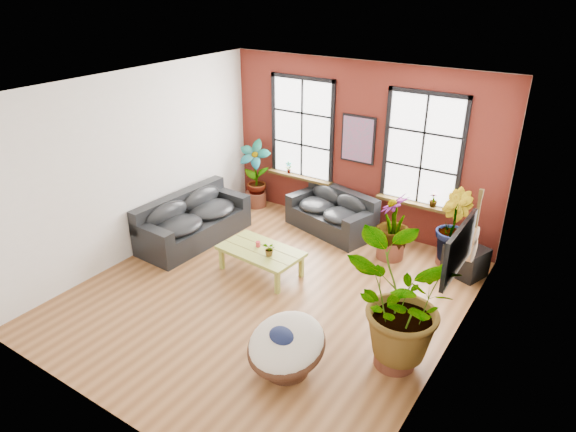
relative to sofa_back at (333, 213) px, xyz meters
name	(u,v)px	position (x,y,z in m)	size (l,w,h in m)	color
room	(272,198)	(0.29, -2.62, 1.35)	(6.04, 6.54, 3.54)	brown
sofa_back	(333,213)	(0.00, 0.00, 0.00)	(2.06, 1.38, 0.87)	black
sofa_left	(192,220)	(-2.19, -1.98, 0.04)	(1.12, 2.45, 0.95)	black
coffee_table	(261,252)	(-0.24, -2.26, 0.03)	(1.56, 0.98, 0.58)	olive
papasan_chair	(286,346)	(1.57, -4.16, 0.03)	(1.33, 1.34, 0.82)	#452718
poster	(358,139)	(0.29, 0.41, 1.56)	(0.74, 0.06, 0.98)	black
tv_wall_unit	(463,247)	(3.22, -2.17, 1.15)	(0.13, 1.86, 1.20)	black
media_box	(465,260)	(2.89, -0.25, -0.12)	(0.81, 0.74, 0.55)	black
pot_back_left	(256,199)	(-2.12, 0.11, -0.22)	(0.60, 0.60, 0.35)	brown
pot_back_right	(449,255)	(2.54, -0.05, -0.22)	(0.62, 0.62, 0.34)	brown
pot_right_wall	(395,352)	(2.77, -3.21, -0.18)	(0.74, 0.74, 0.42)	brown
pot_mid	(390,248)	(1.51, -0.43, -0.20)	(0.53, 0.53, 0.38)	brown
floor_plant_back_left	(255,171)	(-2.11, 0.09, 0.47)	(0.76, 0.51, 1.43)	#18380F
floor_plant_back_right	(452,225)	(2.51, -0.08, 0.42)	(0.73, 0.59, 1.33)	#18380F
floor_plant_right_wall	(398,304)	(2.74, -3.23, 0.61)	(1.52, 1.31, 1.69)	#18380F
floor_plant_mid	(393,223)	(1.52, -0.41, 0.33)	(0.65, 0.65, 1.17)	#18380F
table_plant	(270,249)	(0.02, -2.35, 0.22)	(0.23, 0.20, 0.26)	#18380F
sill_plant_left	(289,167)	(-1.36, 0.36, 0.64)	(0.14, 0.10, 0.27)	#18380F
sill_plant_right	(433,200)	(1.99, 0.36, 0.64)	(0.15, 0.15, 0.27)	#18380F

